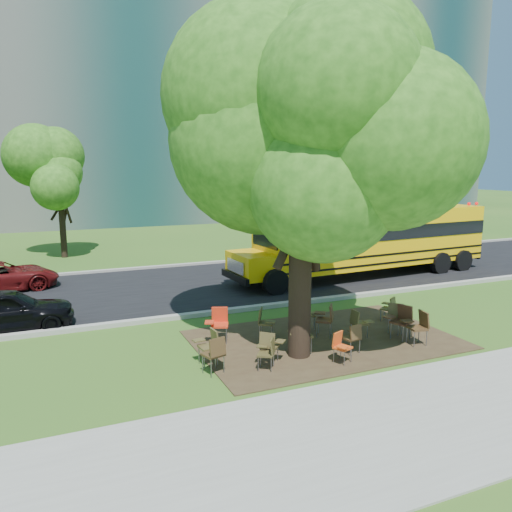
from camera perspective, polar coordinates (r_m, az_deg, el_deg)
name	(u,v)px	position (r m, az deg, el deg)	size (l,w,h in m)	color
ground	(284,339)	(14.01, 3.20, -9.48)	(160.00, 160.00, 0.00)	#2C591B
sidewalk	(403,422)	(10.15, 16.46, -17.77)	(60.00, 4.00, 0.04)	gray
dirt_patch	(324,340)	(14.05, 7.83, -9.44)	(7.00, 4.50, 0.03)	#382819
asphalt_road	(207,285)	(20.26, -5.62, -3.27)	(80.00, 8.00, 0.04)	black
kerb_near	(244,309)	(16.60, -1.42, -6.06)	(80.00, 0.25, 0.14)	gray
kerb_far	(181,265)	(24.11, -8.58, -1.05)	(80.00, 0.25, 0.14)	gray
building_main	(6,90)	(48.27, -26.65, 16.61)	(38.00, 16.00, 22.00)	#63625E
building_right	(327,96)	(58.61, 8.12, 17.69)	(30.00, 16.00, 25.00)	gray
bg_tree_2	(59,177)	(27.83, -21.57, 8.43)	(4.80, 4.80, 6.62)	black
bg_tree_3	(301,161)	(29.31, 5.22, 10.74)	(5.60, 5.60, 7.84)	black
bg_tree_4	(422,173)	(33.09, 18.49, 9.00)	(5.00, 5.00, 6.85)	black
main_tree	(302,148)	(11.99, 5.29, 12.15)	(7.20, 7.20, 8.74)	black
school_bus	(372,237)	(22.31, 13.09, 2.13)	(12.11, 3.40, 2.93)	#EDB007
chair_0	(215,351)	(11.63, -4.67, -10.76)	(0.62, 0.66, 0.90)	#422E17
chair_1	(270,344)	(12.15, 1.58, -10.02)	(0.72, 0.57, 0.83)	#4A3F20
chair_2	(268,351)	(11.83, 1.37, -10.76)	(0.52, 0.66, 0.78)	#433B1D
chair_3	(301,330)	(12.90, 5.12, -8.47)	(0.72, 0.56, 0.96)	brown
chair_4	(353,335)	(13.01, 11.03, -8.90)	(0.55, 0.56, 0.81)	#463119
chair_5	(341,344)	(12.40, 9.66, -9.94)	(0.52, 0.61, 0.77)	#CF4916
chair_6	(401,318)	(14.41, 16.27, -6.85)	(0.73, 0.65, 0.96)	#4B2A1A
chair_7	(397,314)	(14.83, 15.78, -6.43)	(0.79, 0.63, 0.92)	#4C4021
chair_8	(210,343)	(12.21, -5.33, -9.86)	(0.55, 0.57, 0.87)	#4E4322
chair_9	(219,321)	(13.66, -4.30, -7.42)	(0.76, 0.60, 0.95)	red
chair_10	(265,320)	(13.90, 0.98, -7.34)	(0.57, 0.72, 0.85)	#4B4520
chair_11	(327,317)	(14.16, 8.06, -6.89)	(0.63, 0.80, 0.94)	#472C19
chair_12	(359,321)	(14.18, 11.66, -7.32)	(0.47, 0.53, 0.81)	brown
chair_13	(389,306)	(15.90, 15.01, -5.59)	(0.53, 0.65, 0.79)	brown
chair_14	(419,324)	(14.08, 18.09, -7.41)	(0.55, 0.67, 0.94)	#442E18
chair_15	(307,312)	(14.76, 5.91, -6.39)	(0.54, 0.69, 0.84)	brown
black_car	(6,310)	(16.18, -26.67, -5.55)	(1.48, 3.69, 1.26)	black
bg_car_red	(0,276)	(21.40, -27.26, -2.09)	(1.95, 4.23, 1.17)	#500D0E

